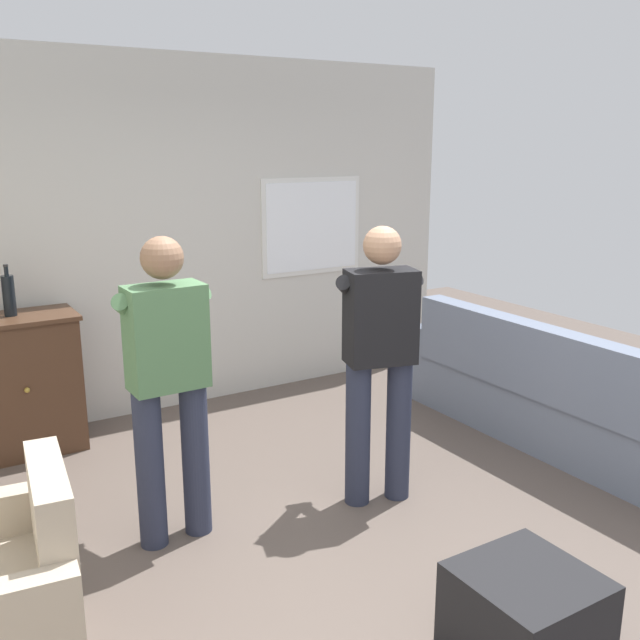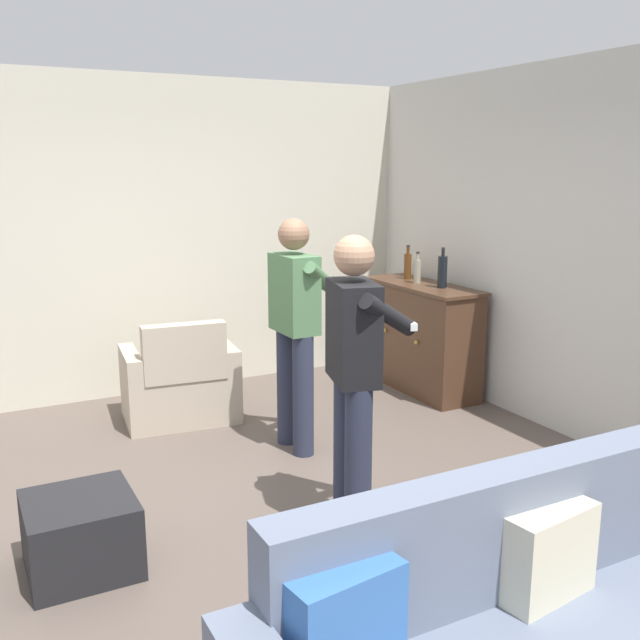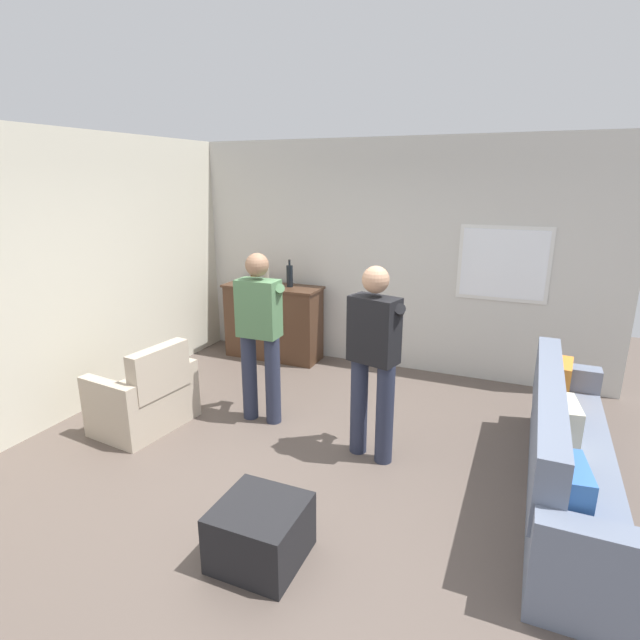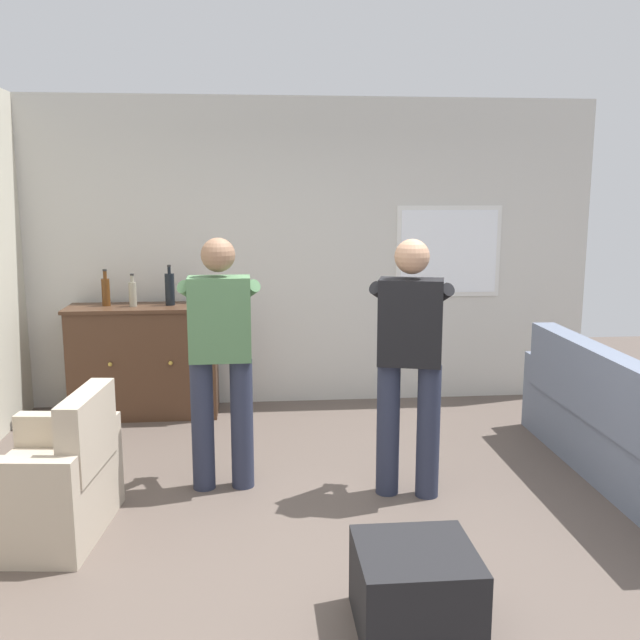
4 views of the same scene
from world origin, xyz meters
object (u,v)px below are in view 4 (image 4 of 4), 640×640
bottle_liquor_amber (170,289)px  person_standing_right (410,355)px  armchair (52,486)px  bottle_spirits_clear (133,293)px  ottoman (415,589)px  sideboard_cabinet (145,361)px  couch (628,435)px  bottle_wine_green (106,291)px  person_standing_left (221,351)px

bottle_liquor_amber → person_standing_right: size_ratio=0.21×
armchair → person_standing_right: bearing=9.2°
bottle_spirits_clear → ottoman: 3.85m
sideboard_cabinet → ottoman: size_ratio=2.43×
person_standing_right → ottoman: bearing=-100.7°
couch → person_standing_right: bearing=179.8°
bottle_wine_green → person_standing_left: 2.00m
ottoman → person_standing_right: 1.65m
armchair → person_standing_left: bearing=31.0°
bottle_liquor_amber → bottle_spirits_clear: bottle_liquor_amber is taller
bottle_liquor_amber → bottle_spirits_clear: 0.32m
bottle_wine_green → person_standing_right: (2.27, -1.91, -0.18)m
bottle_spirits_clear → ottoman: bottle_spirits_clear is taller
bottle_wine_green → bottle_liquor_amber: bottle_liquor_amber is taller
armchair → bottle_wine_green: bottle_wine_green is taller
bottle_wine_green → bottle_liquor_amber: bearing=-1.4°
sideboard_cabinet → ottoman: (1.69, -3.31, -0.30)m
armchair → sideboard_cabinet: bearing=84.6°
sideboard_cabinet → bottle_liquor_amber: bottle_liquor_amber is taller
couch → armchair: (-3.67, -0.35, -0.06)m
sideboard_cabinet → bottle_spirits_clear: 0.61m
bottle_wine_green → bottle_spirits_clear: bearing=-13.7°
bottle_wine_green → ottoman: size_ratio=0.60×
person_standing_right → armchair: bearing=-170.8°
bottle_spirits_clear → couch: bearing=-27.7°
ottoman → person_standing_left: bearing=119.2°
bottle_liquor_amber → person_standing_right: 2.57m
bottle_wine_green → ottoman: bottle_wine_green is taller
armchair → bottle_spirits_clear: bearing=86.5°
person_standing_left → couch: bearing=-4.9°
couch → person_standing_right: person_standing_right is taller
armchair → bottle_liquor_amber: bottle_liquor_amber is taller
bottle_wine_green → bottle_spirits_clear: bottle_wine_green is taller
bottle_liquor_amber → person_standing_left: size_ratio=0.21×
couch → bottle_wine_green: 4.30m
sideboard_cabinet → person_standing_right: 2.74m
ottoman → person_standing_right: (0.27, 1.45, 0.74)m
armchair → bottle_spirits_clear: size_ratio=3.30×
bottle_wine_green → bottle_liquor_amber: (0.55, -0.01, 0.02)m
sideboard_cabinet → ottoman: 3.73m
couch → bottle_spirits_clear: bearing=152.3°
couch → bottle_liquor_amber: 3.82m
person_standing_left → person_standing_right: 1.23m
person_standing_left → bottle_liquor_amber: bearing=107.0°
bottle_spirits_clear → person_standing_left: person_standing_left is taller
person_standing_left → bottle_spirits_clear: bearing=116.9°
bottle_spirits_clear → sideboard_cabinet: bearing=10.1°
bottle_wine_green → person_standing_left: size_ratio=0.19×
bottle_wine_green → person_standing_left: bearing=-57.7°
person_standing_right → couch: bearing=-0.2°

